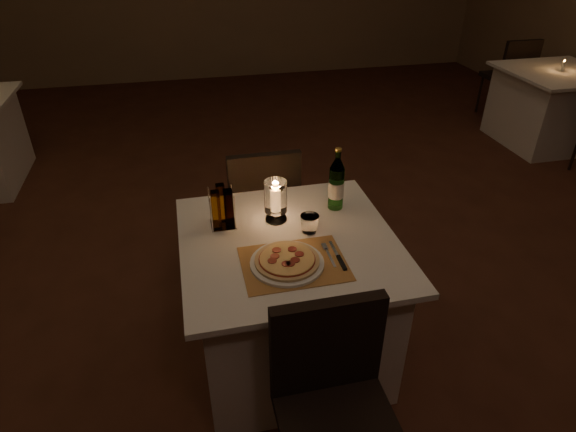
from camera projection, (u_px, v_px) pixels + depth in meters
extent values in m
cube|color=#4A2418|center=(280.00, 308.00, 2.93)|extent=(8.00, 10.00, 0.02)
cube|color=silver|center=(289.00, 302.00, 2.43)|extent=(0.88, 0.88, 0.71)
cube|color=silver|center=(289.00, 243.00, 2.24)|extent=(1.00, 1.00, 0.03)
cube|color=black|center=(339.00, 429.00, 1.72)|extent=(0.42, 0.42, 0.05)
cube|color=black|center=(327.00, 346.00, 1.75)|extent=(0.42, 0.05, 0.42)
cylinder|color=black|center=(362.00, 420.00, 2.02)|extent=(0.03, 0.03, 0.44)
cube|color=black|center=(261.00, 206.00, 3.04)|extent=(0.42, 0.42, 0.05)
cube|color=black|center=(265.00, 188.00, 2.76)|extent=(0.42, 0.05, 0.42)
cylinder|color=black|center=(281.00, 220.00, 3.34)|extent=(0.03, 0.03, 0.44)
cylinder|color=black|center=(233.00, 226.00, 3.28)|extent=(0.03, 0.03, 0.44)
cylinder|color=black|center=(293.00, 248.00, 3.06)|extent=(0.03, 0.03, 0.44)
cylinder|color=black|center=(240.00, 256.00, 2.99)|extent=(0.03, 0.03, 0.44)
cube|color=#AE773C|center=(294.00, 264.00, 2.08)|extent=(0.45, 0.34, 0.00)
cylinder|color=white|center=(287.00, 263.00, 2.07)|extent=(0.32, 0.32, 0.01)
cylinder|color=#D8B77F|center=(287.00, 260.00, 2.06)|extent=(0.28, 0.28, 0.01)
cylinder|color=maroon|center=(287.00, 259.00, 2.06)|extent=(0.24, 0.24, 0.00)
cylinder|color=#EACC7F|center=(287.00, 258.00, 2.05)|extent=(0.24, 0.24, 0.00)
cylinder|color=maroon|center=(299.00, 254.00, 2.07)|extent=(0.04, 0.04, 0.00)
cylinder|color=maroon|center=(292.00, 249.00, 2.10)|extent=(0.04, 0.04, 0.00)
cylinder|color=maroon|center=(277.00, 250.00, 2.10)|extent=(0.04, 0.04, 0.00)
cylinder|color=maroon|center=(275.00, 256.00, 2.06)|extent=(0.04, 0.04, 0.00)
cylinder|color=maroon|center=(272.00, 261.00, 2.03)|extent=(0.04, 0.04, 0.00)
cylinder|color=maroon|center=(286.00, 264.00, 2.02)|extent=(0.04, 0.04, 0.00)
cylinder|color=maroon|center=(290.00, 264.00, 2.02)|extent=(0.04, 0.04, 0.00)
cylinder|color=maroon|center=(295.00, 260.00, 2.04)|extent=(0.04, 0.04, 0.00)
cube|color=silver|center=(330.00, 258.00, 2.11)|extent=(0.01, 0.14, 0.00)
cube|color=silver|center=(325.00, 247.00, 2.18)|extent=(0.02, 0.05, 0.00)
cube|color=black|center=(342.00, 263.00, 2.07)|extent=(0.02, 0.10, 0.01)
cube|color=silver|center=(334.00, 249.00, 2.16)|extent=(0.01, 0.12, 0.00)
cylinder|color=#66AA5B|center=(336.00, 188.00, 2.42)|extent=(0.08, 0.08, 0.22)
cylinder|color=#66AA5B|center=(338.00, 155.00, 2.33)|extent=(0.03, 0.03, 0.04)
cylinder|color=gold|center=(338.00, 150.00, 2.31)|extent=(0.03, 0.03, 0.01)
cylinder|color=silver|center=(336.00, 189.00, 2.43)|extent=(0.08, 0.08, 0.08)
cylinder|color=white|center=(276.00, 219.00, 2.38)|extent=(0.11, 0.11, 0.01)
cylinder|color=white|center=(276.00, 214.00, 2.36)|extent=(0.02, 0.02, 0.04)
cylinder|color=white|center=(276.00, 196.00, 2.31)|extent=(0.11, 0.11, 0.16)
cylinder|color=white|center=(276.00, 199.00, 2.32)|extent=(0.03, 0.03, 0.12)
ellipsoid|color=orange|center=(275.00, 186.00, 2.28)|extent=(0.02, 0.02, 0.03)
cube|color=white|center=(223.00, 224.00, 2.34)|extent=(0.12, 0.12, 0.01)
cylinder|color=white|center=(212.00, 215.00, 2.23)|extent=(0.01, 0.01, 0.18)
cylinder|color=white|center=(235.00, 213.00, 2.25)|extent=(0.01, 0.01, 0.18)
cylinder|color=white|center=(209.00, 204.00, 2.32)|extent=(0.01, 0.01, 0.18)
cylinder|color=white|center=(232.00, 201.00, 2.34)|extent=(0.01, 0.01, 0.18)
cube|color=#BF8C33|center=(216.00, 210.00, 2.25)|extent=(0.04, 0.04, 0.20)
cube|color=#3F1E14|center=(229.00, 209.00, 2.26)|extent=(0.04, 0.04, 0.20)
cube|color=#BF8C33|center=(221.00, 203.00, 2.31)|extent=(0.04, 0.04, 0.20)
cylinder|color=black|center=(13.00, 120.00, 4.98)|extent=(0.03, 0.03, 0.44)
cylinder|color=black|center=(4.00, 132.00, 4.70)|extent=(0.03, 0.03, 0.44)
cube|color=silver|center=(550.00, 109.00, 4.86)|extent=(0.88, 0.88, 0.71)
cube|color=silver|center=(561.00, 72.00, 4.67)|extent=(1.00, 1.00, 0.03)
cylinder|color=black|center=(576.00, 148.00, 4.38)|extent=(0.03, 0.03, 0.44)
cube|color=black|center=(505.00, 77.00, 5.47)|extent=(0.42, 0.42, 0.05)
cube|color=black|center=(521.00, 60.00, 5.20)|extent=(0.42, 0.05, 0.42)
cylinder|color=black|center=(505.00, 92.00, 5.77)|extent=(0.03, 0.03, 0.44)
cylinder|color=black|center=(479.00, 94.00, 5.71)|extent=(0.03, 0.03, 0.44)
cylinder|color=black|center=(523.00, 101.00, 5.49)|extent=(0.03, 0.03, 0.44)
cylinder|color=black|center=(496.00, 103.00, 5.42)|extent=(0.03, 0.03, 0.44)
cylinder|color=white|center=(563.00, 66.00, 4.64)|extent=(0.03, 0.03, 0.09)
ellipsoid|color=orange|center=(565.00, 61.00, 4.61)|extent=(0.01, 0.01, 0.02)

